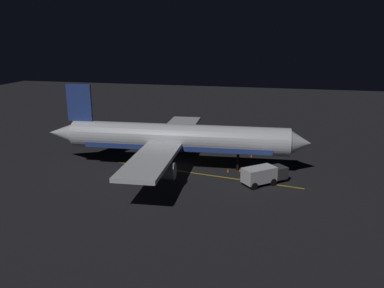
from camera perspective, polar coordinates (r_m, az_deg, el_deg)
ground_plane at (r=55.45m, az=-2.01°, el=-3.46°), size 180.00×180.00×0.20m
apron_guide_stripe at (r=52.51m, az=1.57°, el=-4.45°), size 4.54×26.30×0.01m
airliner at (r=54.34m, az=-2.67°, el=0.75°), size 32.17×37.33×11.42m
baggage_truck at (r=49.56m, az=10.37°, el=-4.49°), size 5.46×5.82×2.27m
catering_truck at (r=63.07m, az=0.95°, el=0.15°), size 4.62×5.73×2.31m
ground_crew_worker at (r=49.65m, az=9.35°, el=-4.78°), size 0.40×0.40×1.74m
traffic_cone_near_left at (r=53.70m, az=7.04°, el=-3.82°), size 0.50×0.50×0.55m
traffic_cone_near_right at (r=53.39m, az=5.29°, el=-3.88°), size 0.50×0.50×0.55m
traffic_cone_under_wing at (r=58.67m, az=8.10°, el=-2.16°), size 0.50×0.50×0.55m
traffic_cone_far at (r=60.29m, az=8.68°, el=-1.70°), size 0.50×0.50×0.55m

